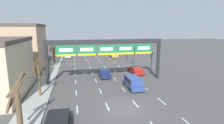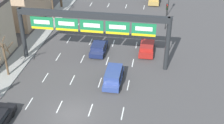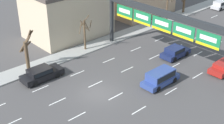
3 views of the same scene
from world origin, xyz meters
name	(u,v)px [view 3 (image 3 of 3)]	position (x,y,z in m)	size (l,w,h in m)	color
ground_plane	(98,93)	(0.00, 0.00, 0.00)	(220.00, 220.00, 0.00)	#474444
sidewalk_left	(48,62)	(-9.65, 0.00, 0.07)	(2.80, 110.00, 0.15)	#999993
lane_dashes	(176,55)	(0.00, 13.50, 0.00)	(10.02, 67.00, 0.01)	white
sign_gantry	(163,23)	(0.00, 10.19, 5.37)	(18.66, 0.70, 6.84)	#232628
building_near	(67,11)	(-15.48, 7.28, 3.67)	(8.22, 11.70, 7.32)	#C6B293
suv_blue	(161,77)	(3.19, 6.30, 0.93)	(1.90, 4.67, 1.67)	navy
suv_silver	(221,4)	(-6.70, 35.82, 0.85)	(1.80, 3.93, 1.51)	#B7B7BC
car_black	(41,73)	(-6.61, -2.79, 0.77)	(1.98, 4.78, 1.44)	black
car_navy	(175,52)	(0.13, 12.96, 0.75)	(1.89, 4.20, 1.41)	#19234C
tree_bare_closest	(27,51)	(-9.54, -2.73, 2.56)	(1.55, 1.60, 5.01)	brown
tree_bare_second	(85,32)	(-9.40, 5.76, 2.68)	(2.20, 2.02, 4.68)	brown
tree_bare_third	(184,0)	(-9.97, 28.57, 2.38)	(1.72, 1.81, 4.34)	brown
tree_bare_furthest	(168,3)	(-9.59, 23.44, 2.90)	(1.57, 1.59, 5.13)	brown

